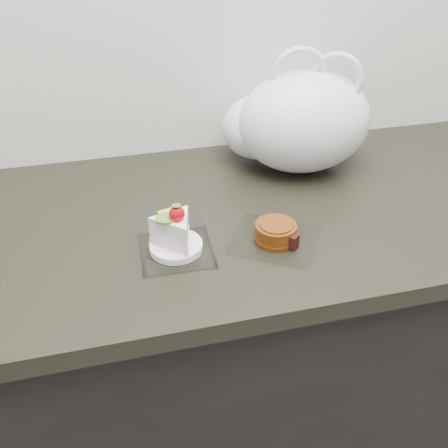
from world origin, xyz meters
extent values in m
cube|color=black|center=(0.00, 1.69, 0.43)|extent=(2.00, 0.60, 0.86)
cube|color=black|center=(0.00, 1.69, 0.88)|extent=(2.04, 0.64, 0.04)
cube|color=white|center=(-0.21, 1.58, 0.90)|extent=(0.14, 0.14, 0.00)
cylinder|color=white|center=(-0.21, 1.58, 0.91)|extent=(0.10, 0.10, 0.01)
ellipsoid|color=red|center=(-0.21, 1.57, 0.99)|extent=(0.03, 0.02, 0.03)
cone|color=#2D7223|center=(-0.21, 1.57, 1.00)|extent=(0.02, 0.02, 0.01)
cylinder|color=olive|center=(-0.23, 1.57, 0.98)|extent=(0.04, 0.04, 0.00)
cube|color=yellow|center=(-0.22, 1.59, 0.98)|extent=(0.05, 0.03, 0.00)
cube|color=white|center=(-0.02, 1.56, 0.90)|extent=(0.22, 0.21, 0.00)
cylinder|color=brown|center=(-0.02, 1.56, 0.92)|extent=(0.10, 0.10, 0.03)
cylinder|color=brown|center=(-0.02, 1.56, 0.91)|extent=(0.11, 0.11, 0.01)
cylinder|color=brown|center=(-0.02, 1.56, 0.94)|extent=(0.09, 0.09, 0.00)
cube|color=black|center=(0.00, 1.53, 0.92)|extent=(0.03, 0.03, 0.03)
ellipsoid|color=white|center=(0.13, 1.84, 1.02)|extent=(0.37, 0.33, 0.23)
ellipsoid|color=white|center=(0.04, 1.89, 0.99)|extent=(0.22, 0.21, 0.15)
torus|color=white|center=(0.12, 1.84, 1.12)|extent=(0.13, 0.03, 0.13)
torus|color=white|center=(0.19, 1.82, 1.12)|extent=(0.11, 0.07, 0.12)
camera|label=1|loc=(-0.30, 0.83, 1.47)|focal=40.00mm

